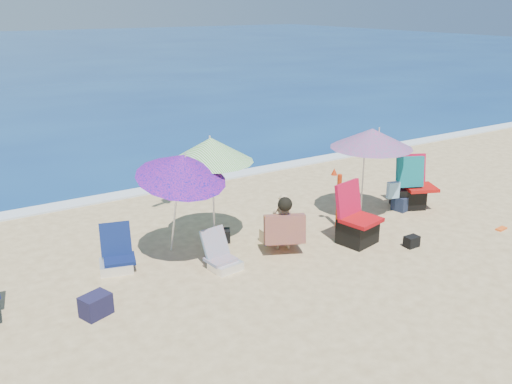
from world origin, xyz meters
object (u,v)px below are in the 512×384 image
camp_chair_left (357,226)px  person_center (284,224)px  umbrella_blue (182,167)px  camp_chair_right (409,189)px  umbrella_turquoise (372,138)px  furled_umbrella (338,195)px  umbrella_striped (211,150)px  chair_rainbow (222,259)px  chair_navy (117,258)px

camp_chair_left → person_center: (-1.33, 0.41, 0.17)m
umbrella_blue → camp_chair_right: umbrella_blue is taller
person_center → camp_chair_right: bearing=6.3°
umbrella_turquoise → furled_umbrella: bearing=-174.1°
camp_chair_left → person_center: bearing=162.8°
umbrella_striped → chair_rainbow: size_ratio=3.03×
camp_chair_right → furled_umbrella: bearing=-179.9°
furled_umbrella → umbrella_turquoise: bearing=5.9°
person_center → furled_umbrella: bearing=14.1°
person_center → umbrella_turquoise: bearing=11.2°
umbrella_blue → furled_umbrella: (3.16, -0.18, -1.02)m
camp_chair_left → umbrella_striped: bearing=146.9°
furled_umbrella → person_center: size_ratio=1.13×
umbrella_blue → umbrella_turquoise: bearing=-1.2°
umbrella_striped → umbrella_blue: (-0.77, -0.46, -0.07)m
camp_chair_right → person_center: (-3.51, -0.39, 0.08)m
chair_navy → camp_chair_left: camp_chair_left is taller
umbrella_turquoise → chair_navy: (-5.14, 0.40, -1.45)m
umbrella_turquoise → chair_rainbow: umbrella_turquoise is taller
umbrella_striped → camp_chair_left: (2.19, -1.43, -1.41)m
chair_rainbow → furled_umbrella: bearing=8.3°
umbrella_striped → umbrella_blue: 0.89m
furled_umbrella → umbrella_blue: bearing=176.8°
camp_chair_left → camp_chair_right: size_ratio=0.92×
chair_rainbow → person_center: size_ratio=0.63×
camp_chair_right → person_center: size_ratio=1.16×
camp_chair_left → umbrella_turquoise: bearing=39.4°
umbrella_blue → person_center: 2.07m
umbrella_striped → chair_rainbow: 1.92m
umbrella_turquoise → furled_umbrella: (-0.88, -0.09, -1.00)m
chair_navy → camp_chair_left: size_ratio=0.66×
umbrella_turquoise → umbrella_blue: bearing=178.8°
umbrella_turquoise → camp_chair_right: (1.10, -0.09, -1.22)m
umbrella_blue → chair_rainbow: (0.38, -0.58, -1.50)m
umbrella_striped → chair_navy: 2.43m
camp_chair_right → chair_rainbow: bearing=-175.1°
chair_navy → chair_rainbow: 1.73m
chair_rainbow → umbrella_blue: bearing=123.3°
chair_rainbow → chair_navy: bearing=148.9°
chair_navy → person_center: 2.88m
umbrella_striped → chair_navy: bearing=-175.7°
chair_navy → furled_umbrella: bearing=-6.6°
chair_navy → umbrella_striped: bearing=4.3°
umbrella_blue → furled_umbrella: 3.32m
furled_umbrella → chair_navy: 4.31m
umbrella_blue → furled_umbrella: umbrella_blue is taller
person_center → chair_rainbow: bearing=-179.2°
chair_navy → chair_rainbow: size_ratio=1.13×
umbrella_blue → camp_chair_right: (5.13, -0.17, -1.24)m
umbrella_blue → chair_navy: umbrella_blue is taller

